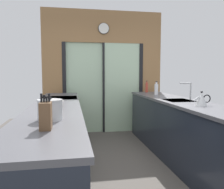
{
  "coord_description": "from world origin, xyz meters",
  "views": [
    {
      "loc": [
        -0.7,
        -2.66,
        1.32
      ],
      "look_at": [
        -0.06,
        0.99,
        0.98
      ],
      "focal_mm": 36.58,
      "sensor_mm": 36.0,
      "label": 1
    }
  ],
  "objects_px": {
    "kettle": "(202,99)",
    "soap_bottle_far": "(147,87)",
    "oven_range": "(60,125)",
    "knife_block": "(46,115)",
    "soap_bottle_near": "(156,89)",
    "mixing_bowl": "(57,103)",
    "stock_pot": "(50,110)"
  },
  "relations": [
    {
      "from": "kettle",
      "to": "soap_bottle_far",
      "type": "xyz_separation_m",
      "value": [
        -0.0,
        2.11,
        0.02
      ]
    },
    {
      "from": "oven_range",
      "to": "knife_block",
      "type": "relative_size",
      "value": 3.54
    },
    {
      "from": "knife_block",
      "to": "soap_bottle_far",
      "type": "distance_m",
      "value": 3.51
    },
    {
      "from": "soap_bottle_far",
      "to": "soap_bottle_near",
      "type": "bearing_deg",
      "value": -90.0
    },
    {
      "from": "oven_range",
      "to": "mixing_bowl",
      "type": "xyz_separation_m",
      "value": [
        0.02,
        -1.06,
        0.5
      ]
    },
    {
      "from": "oven_range",
      "to": "kettle",
      "type": "height_order",
      "value": "kettle"
    },
    {
      "from": "mixing_bowl",
      "to": "kettle",
      "type": "distance_m",
      "value": 1.8
    },
    {
      "from": "stock_pot",
      "to": "knife_block",
      "type": "bearing_deg",
      "value": -90.0
    },
    {
      "from": "stock_pot",
      "to": "soap_bottle_far",
      "type": "bearing_deg",
      "value": 56.54
    },
    {
      "from": "stock_pot",
      "to": "kettle",
      "type": "xyz_separation_m",
      "value": [
        1.78,
        0.58,
        -0.01
      ]
    },
    {
      "from": "knife_block",
      "to": "kettle",
      "type": "relative_size",
      "value": 1.11
    },
    {
      "from": "oven_range",
      "to": "soap_bottle_near",
      "type": "distance_m",
      "value": 1.9
    },
    {
      "from": "soap_bottle_near",
      "to": "kettle",
      "type": "bearing_deg",
      "value": -89.93
    },
    {
      "from": "oven_range",
      "to": "soap_bottle_far",
      "type": "xyz_separation_m",
      "value": [
        1.8,
        0.79,
        0.57
      ]
    },
    {
      "from": "knife_block",
      "to": "kettle",
      "type": "bearing_deg",
      "value": 27.02
    },
    {
      "from": "mixing_bowl",
      "to": "knife_block",
      "type": "bearing_deg",
      "value": -90.0
    },
    {
      "from": "knife_block",
      "to": "soap_bottle_near",
      "type": "bearing_deg",
      "value": 54.03
    },
    {
      "from": "stock_pot",
      "to": "kettle",
      "type": "height_order",
      "value": "stock_pot"
    },
    {
      "from": "oven_range",
      "to": "soap_bottle_near",
      "type": "xyz_separation_m",
      "value": [
        1.8,
        0.22,
        0.57
      ]
    },
    {
      "from": "kettle",
      "to": "soap_bottle_near",
      "type": "xyz_separation_m",
      "value": [
        -0.0,
        1.54,
        0.03
      ]
    },
    {
      "from": "knife_block",
      "to": "soap_bottle_near",
      "type": "height_order",
      "value": "knife_block"
    },
    {
      "from": "kettle",
      "to": "oven_range",
      "type": "bearing_deg",
      "value": 143.63
    },
    {
      "from": "kettle",
      "to": "soap_bottle_far",
      "type": "height_order",
      "value": "soap_bottle_far"
    },
    {
      "from": "knife_block",
      "to": "soap_bottle_far",
      "type": "relative_size",
      "value": 1.04
    },
    {
      "from": "knife_block",
      "to": "soap_bottle_near",
      "type": "xyz_separation_m",
      "value": [
        1.78,
        2.45,
        0.01
      ]
    },
    {
      "from": "oven_range",
      "to": "knife_block",
      "type": "distance_m",
      "value": 2.31
    },
    {
      "from": "knife_block",
      "to": "soap_bottle_far",
      "type": "xyz_separation_m",
      "value": [
        1.78,
        3.02,
        0.0
      ]
    },
    {
      "from": "oven_range",
      "to": "stock_pot",
      "type": "xyz_separation_m",
      "value": [
        0.02,
        -1.9,
        0.55
      ]
    },
    {
      "from": "knife_block",
      "to": "kettle",
      "type": "height_order",
      "value": "knife_block"
    },
    {
      "from": "oven_range",
      "to": "stock_pot",
      "type": "height_order",
      "value": "stock_pot"
    },
    {
      "from": "oven_range",
      "to": "mixing_bowl",
      "type": "height_order",
      "value": "mixing_bowl"
    },
    {
      "from": "kettle",
      "to": "soap_bottle_far",
      "type": "bearing_deg",
      "value": 90.05
    }
  ]
}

